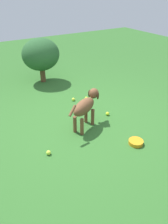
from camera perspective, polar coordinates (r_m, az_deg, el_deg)
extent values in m
plane|color=#2D6026|center=(3.85, -0.73, -2.87)|extent=(14.00, 14.00, 0.00)
ellipsoid|color=brown|center=(3.52, 0.00, 1.37)|extent=(0.57, 0.43, 0.24)
cylinder|color=brown|center=(3.81, 0.49, -0.74)|extent=(0.06, 0.06, 0.29)
cylinder|color=brown|center=(3.75, 2.24, -1.28)|extent=(0.06, 0.06, 0.29)
cylinder|color=brown|center=(3.56, -2.36, -3.20)|extent=(0.06, 0.06, 0.29)
cylinder|color=brown|center=(3.50, -0.54, -3.82)|extent=(0.06, 0.06, 0.29)
ellipsoid|color=brown|center=(3.72, 2.55, 4.82)|extent=(0.23, 0.22, 0.17)
ellipsoid|color=#472B19|center=(3.79, 3.12, 4.96)|extent=(0.14, 0.13, 0.07)
sphere|color=black|center=(3.84, 3.52, 5.26)|extent=(0.03, 0.03, 0.03)
ellipsoid|color=#472B19|center=(3.76, 1.37, 4.76)|extent=(0.07, 0.06, 0.13)
ellipsoid|color=#472B19|center=(3.69, 3.60, 4.17)|extent=(0.07, 0.06, 0.13)
cylinder|color=brown|center=(3.24, -3.01, 0.32)|extent=(0.17, 0.12, 0.14)
sphere|color=#CAE429|center=(4.08, 6.06, -0.44)|extent=(0.07, 0.07, 0.07)
sphere|color=#C5E140|center=(3.22, -9.11, -10.29)|extent=(0.07, 0.07, 0.07)
sphere|color=#C3D42F|center=(4.61, 0.63, 3.56)|extent=(0.07, 0.07, 0.07)
sphere|color=#C9DD3B|center=(4.57, -2.73, 3.28)|extent=(0.07, 0.07, 0.07)
cylinder|color=orange|center=(3.46, 13.19, -7.57)|extent=(0.22, 0.22, 0.06)
cylinder|color=brown|center=(5.57, -10.54, 9.29)|extent=(0.13, 0.13, 0.31)
ellipsoid|color=#27542A|center=(5.42, -11.06, 14.33)|extent=(0.88, 0.79, 0.75)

